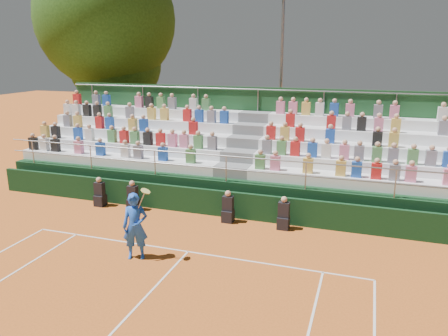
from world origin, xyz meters
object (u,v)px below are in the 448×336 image
(tennis_player, at_px, (135,226))
(floodlight_mast, at_px, (281,66))
(tree_west, at_px, (115,63))
(tree_east, at_px, (106,19))

(tennis_player, relative_size, floodlight_mast, 0.24)
(tennis_player, height_order, tree_west, tree_west)
(tennis_player, distance_m, tree_west, 16.62)
(floodlight_mast, bearing_deg, tennis_player, -96.10)
(tree_east, bearing_deg, tennis_player, -55.41)
(tennis_player, xyz_separation_m, floodlight_mast, (1.47, 13.75, 4.20))
(tree_east, bearing_deg, floodlight_mast, 3.87)
(tree_west, xyz_separation_m, floodlight_mast, (10.28, 0.32, -0.09))
(tennis_player, bearing_deg, tree_east, 124.59)
(tennis_player, xyz_separation_m, tree_west, (-8.80, 13.43, 4.29))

